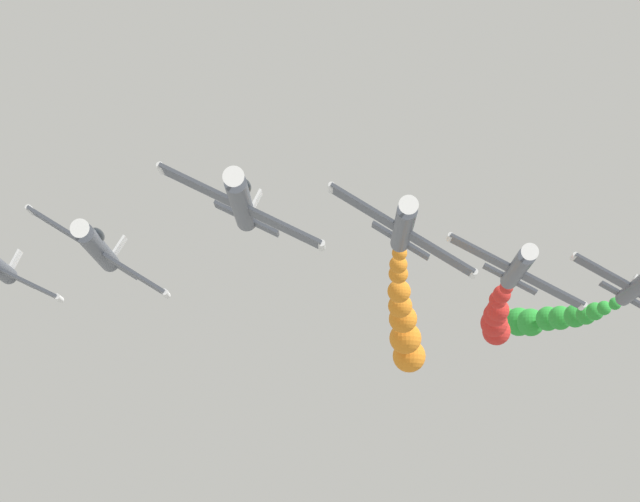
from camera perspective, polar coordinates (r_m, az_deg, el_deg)
airplane_lead at (r=71.55m, az=-3.20°, el=2.00°), size 8.74×10.35×4.54m
airplane_left_inner at (r=77.33m, az=3.41°, el=1.01°), size 8.30×10.35×5.36m
smoke_trail_left_inner at (r=95.76m, az=3.44°, el=-3.10°), size 3.04×17.38×6.04m
airplane_right_inner at (r=80.09m, az=-8.99°, el=0.14°), size 8.32×10.35×5.34m
airplane_left_outer at (r=87.41m, az=8.01°, el=-0.68°), size 8.60×10.35×4.83m
smoke_trail_left_outer at (r=103.91m, az=7.15°, el=-2.74°), size 2.57×14.73×2.79m
airplane_trailing at (r=96.22m, az=12.71°, el=-1.43°), size 8.45×10.35×5.10m
smoke_trail_trailing at (r=117.76m, az=8.65°, el=-2.76°), size 7.67×22.33×3.58m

